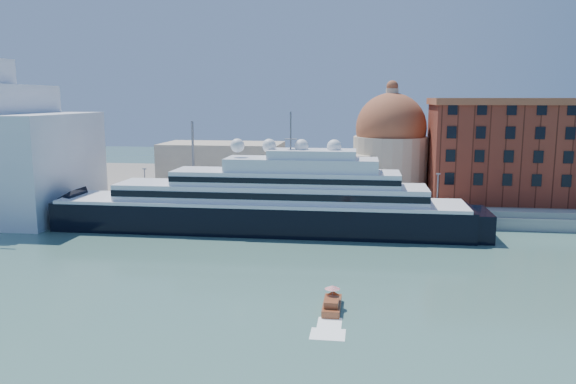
# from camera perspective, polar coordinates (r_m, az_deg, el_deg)

# --- Properties ---
(ground) EXTENTS (400.00, 400.00, 0.00)m
(ground) POSITION_cam_1_polar(r_m,az_deg,el_deg) (85.77, -2.97, -7.61)
(ground) COLOR #365E54
(ground) RESTS_ON ground
(quay) EXTENTS (180.00, 10.00, 2.50)m
(quay) POSITION_cam_1_polar(r_m,az_deg,el_deg) (118.02, 0.02, -2.20)
(quay) COLOR gray
(quay) RESTS_ON ground
(land) EXTENTS (260.00, 72.00, 2.00)m
(land) POSITION_cam_1_polar(r_m,az_deg,el_deg) (158.17, 1.96, 0.72)
(land) COLOR slate
(land) RESTS_ON ground
(quay_fence) EXTENTS (180.00, 0.10, 1.20)m
(quay_fence) POSITION_cam_1_polar(r_m,az_deg,el_deg) (113.28, -0.28, -1.74)
(quay_fence) COLOR slate
(quay_fence) RESTS_ON quay
(superyacht) EXTENTS (89.08, 12.35, 26.62)m
(superyacht) POSITION_cam_1_polar(r_m,az_deg,el_deg) (107.81, -4.22, -1.54)
(superyacht) COLOR black
(superyacht) RESTS_ON ground
(service_barge) EXTENTS (11.63, 5.42, 2.52)m
(service_barge) POSITION_cam_1_polar(r_m,az_deg,el_deg) (117.17, -19.46, -3.10)
(service_barge) COLOR white
(service_barge) RESTS_ON ground
(water_taxi) EXTENTS (2.14, 6.32, 3.00)m
(water_taxi) POSITION_cam_1_polar(r_m,az_deg,el_deg) (69.13, 4.48, -11.30)
(water_taxi) COLOR brown
(water_taxi) RESTS_ON ground
(warehouse) EXTENTS (43.00, 19.00, 23.25)m
(warehouse) POSITION_cam_1_polar(r_m,az_deg,el_deg) (138.09, 23.06, 4.02)
(warehouse) COLOR maroon
(warehouse) RESTS_ON land
(church) EXTENTS (66.00, 18.00, 25.50)m
(church) POSITION_cam_1_polar(r_m,az_deg,el_deg) (139.29, 3.91, 3.61)
(church) COLOR beige
(church) RESTS_ON land
(lamp_posts) EXTENTS (120.80, 2.40, 18.00)m
(lamp_posts) POSITION_cam_1_polar(r_m,az_deg,el_deg) (117.21, -6.25, 1.93)
(lamp_posts) COLOR slate
(lamp_posts) RESTS_ON quay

